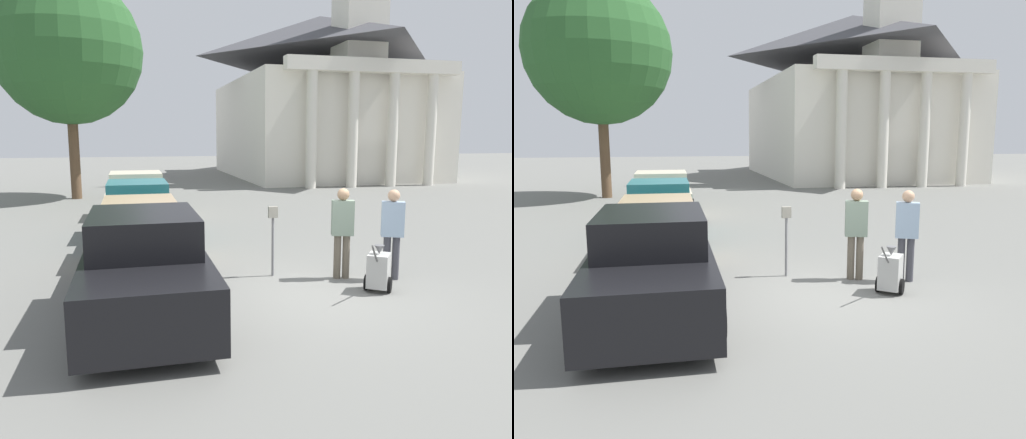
% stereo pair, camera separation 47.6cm
% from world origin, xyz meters
% --- Properties ---
extents(ground_plane, '(120.00, 120.00, 0.00)m').
position_xyz_m(ground_plane, '(0.00, 0.00, 0.00)').
color(ground_plane, slate).
extents(parked_car_black, '(1.94, 5.00, 1.61)m').
position_xyz_m(parked_car_black, '(-2.84, 0.02, 0.74)').
color(parked_car_black, black).
rests_on(parked_car_black, ground_plane).
extents(parked_car_tan, '(1.90, 4.62, 1.38)m').
position_xyz_m(parked_car_tan, '(-2.84, 3.48, 0.65)').
color(parked_car_tan, tan).
rests_on(parked_car_tan, ground_plane).
extents(parked_car_teal, '(1.94, 4.76, 1.52)m').
position_xyz_m(parked_car_teal, '(-2.84, 6.31, 0.71)').
color(parked_car_teal, '#23666B').
rests_on(parked_car_teal, ground_plane).
extents(parked_car_cream, '(2.06, 4.63, 1.53)m').
position_xyz_m(parked_car_cream, '(-2.84, 9.72, 0.72)').
color(parked_car_cream, beige).
rests_on(parked_car_cream, ground_plane).
extents(parking_meter, '(0.18, 0.09, 1.39)m').
position_xyz_m(parking_meter, '(-0.33, 1.43, 0.97)').
color(parking_meter, slate).
rests_on(parking_meter, ground_plane).
extents(person_worker, '(0.47, 0.33, 1.77)m').
position_xyz_m(person_worker, '(0.93, 0.95, 1.01)').
color(person_worker, '#665B4C').
rests_on(person_worker, ground_plane).
extents(person_supervisor, '(0.47, 0.37, 1.75)m').
position_xyz_m(person_supervisor, '(1.83, 0.65, 1.00)').
color(person_supervisor, '#3F3F47').
rests_on(person_supervisor, ground_plane).
extents(equipment_cart, '(0.75, 0.91, 1.00)m').
position_xyz_m(equipment_cart, '(1.23, 0.01, 0.39)').
color(equipment_cart, '#B2B2AD').
rests_on(equipment_cart, ground_plane).
extents(church, '(11.91, 16.36, 22.28)m').
position_xyz_m(church, '(9.71, 24.85, 5.61)').
color(church, silver).
rests_on(church, ground_plane).
extents(shade_tree, '(6.20, 6.20, 9.41)m').
position_xyz_m(shade_tree, '(-5.36, 15.39, 6.30)').
color(shade_tree, brown).
rests_on(shade_tree, ground_plane).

